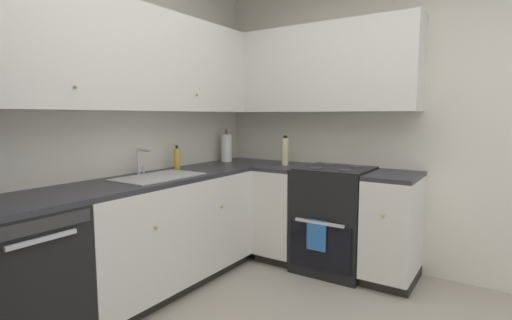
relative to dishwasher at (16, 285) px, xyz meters
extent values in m
cube|color=silver|center=(0.69, 0.33, 0.88)|extent=(3.78, 0.05, 2.64)
cube|color=silver|center=(2.55, -1.46, 0.88)|extent=(0.05, 3.61, 2.64)
cube|color=black|center=(0.00, 0.00, 0.00)|extent=(0.60, 0.60, 0.88)
cube|color=#333333|center=(0.00, -0.30, 0.39)|extent=(0.55, 0.01, 0.07)
cube|color=silver|center=(0.00, -0.32, 0.32)|extent=(0.36, 0.02, 0.02)
cube|color=silver|center=(1.12, 0.00, 0.04)|extent=(1.62, 0.60, 0.79)
cube|color=black|center=(1.12, 0.03, -0.40)|extent=(1.62, 0.54, 0.09)
sphere|color=tan|center=(0.76, -0.31, 0.19)|extent=(0.02, 0.02, 0.02)
sphere|color=tan|center=(1.47, -0.31, 0.19)|extent=(0.02, 0.02, 0.02)
cube|color=#2D2D33|center=(1.11, 0.00, 0.46)|extent=(2.83, 0.60, 0.03)
cube|color=silver|center=(2.23, -0.49, 0.04)|extent=(0.60, 0.38, 0.79)
cube|color=black|center=(2.26, -0.49, -0.40)|extent=(0.54, 0.38, 0.09)
cube|color=silver|center=(2.23, -1.51, 0.04)|extent=(0.60, 0.39, 0.79)
cube|color=black|center=(2.26, -1.51, -0.40)|extent=(0.54, 0.39, 0.09)
sphere|color=tan|center=(1.91, -1.51, 0.19)|extent=(0.02, 0.02, 0.02)
cube|color=#2D2D33|center=(2.23, -0.49, 0.46)|extent=(0.60, 0.38, 0.03)
cube|color=#2D2D33|center=(2.23, -1.51, 0.46)|extent=(0.60, 0.39, 0.03)
cube|color=black|center=(2.25, -1.00, 0.02)|extent=(0.64, 0.62, 0.92)
cube|color=black|center=(1.92, -1.00, -0.15)|extent=(0.02, 0.55, 0.39)
cube|color=silver|center=(1.90, -1.00, 0.06)|extent=(0.02, 0.43, 0.02)
cube|color=black|center=(2.25, -1.00, 0.48)|extent=(0.59, 0.60, 0.01)
cube|color=black|center=(2.55, -1.00, 0.55)|extent=(0.03, 0.60, 0.15)
cylinder|color=#4C4C4C|center=(2.11, -1.13, 0.49)|extent=(0.11, 0.11, 0.01)
cylinder|color=#4C4C4C|center=(2.11, -0.86, 0.49)|extent=(0.11, 0.11, 0.01)
cylinder|color=#4C4C4C|center=(2.39, -1.13, 0.49)|extent=(0.11, 0.11, 0.01)
cylinder|color=#4C4C4C|center=(2.39, -0.86, 0.49)|extent=(0.11, 0.11, 0.01)
cube|color=#2D6BB2|center=(1.90, -0.97, -0.05)|extent=(0.02, 0.17, 0.26)
cube|color=silver|center=(0.95, 0.14, 1.37)|extent=(2.51, 0.32, 0.78)
sphere|color=tan|center=(0.40, -0.03, 1.12)|extent=(0.02, 0.02, 0.02)
sphere|color=tan|center=(1.50, -0.03, 1.12)|extent=(0.02, 0.02, 0.02)
cube|color=silver|center=(2.37, -0.68, 1.37)|extent=(0.32, 1.95, 0.78)
cube|color=#B7B7BC|center=(1.05, -0.03, 0.48)|extent=(0.66, 0.40, 0.01)
cube|color=gray|center=(1.05, -0.03, 0.43)|extent=(0.61, 0.36, 0.09)
cube|color=#99999E|center=(1.05, -0.03, 0.44)|extent=(0.02, 0.35, 0.06)
cylinder|color=silver|center=(1.05, 0.20, 0.58)|extent=(0.02, 0.02, 0.21)
cylinder|color=silver|center=(1.05, 0.13, 0.68)|extent=(0.02, 0.15, 0.02)
cylinder|color=silver|center=(1.10, 0.20, 0.51)|extent=(0.02, 0.02, 0.06)
cylinder|color=gold|center=(1.46, 0.18, 0.57)|extent=(0.05, 0.05, 0.18)
cylinder|color=#262626|center=(1.46, 0.18, 0.67)|extent=(0.02, 0.02, 0.03)
cylinder|color=white|center=(2.15, 0.16, 0.62)|extent=(0.11, 0.11, 0.28)
cylinder|color=#3F3F3F|center=(2.15, 0.16, 0.64)|extent=(0.02, 0.02, 0.34)
cylinder|color=beige|center=(2.23, -0.49, 0.61)|extent=(0.07, 0.07, 0.26)
cylinder|color=black|center=(2.23, -0.49, 0.75)|extent=(0.04, 0.04, 0.02)
camera|label=1|loc=(-1.00, -2.28, 0.95)|focal=27.16mm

